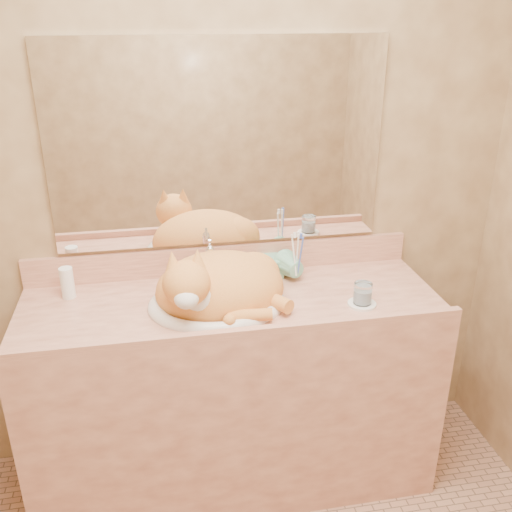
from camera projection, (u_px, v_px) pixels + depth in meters
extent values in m
cube|color=brown|center=(220.00, 180.00, 2.26)|extent=(2.40, 0.02, 2.50)
cube|color=white|center=(219.00, 145.00, 2.19)|extent=(1.30, 0.02, 0.80)
imported|color=#6DAF90|center=(275.00, 261.00, 2.30)|extent=(0.08, 0.09, 0.18)
imported|color=#6DAF90|center=(297.00, 272.00, 2.29)|extent=(0.14, 0.14, 0.10)
cylinder|color=white|center=(362.00, 304.00, 2.14)|extent=(0.11, 0.11, 0.01)
cylinder|color=white|center=(363.00, 293.00, 2.12)|extent=(0.07, 0.07, 0.08)
cylinder|color=white|center=(67.00, 283.00, 2.18)|extent=(0.05, 0.05, 0.12)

